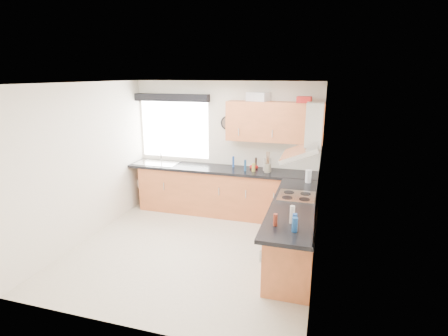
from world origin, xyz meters
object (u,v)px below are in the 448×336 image
(upper_cabinets, at_px, (274,122))
(oven, at_px, (295,228))
(extractor_hood, at_px, (307,138))
(washing_machine, at_px, (179,190))

(upper_cabinets, bearing_deg, oven, -67.46)
(extractor_hood, distance_m, washing_machine, 3.10)
(upper_cabinets, bearing_deg, washing_machine, -176.73)
(oven, height_order, washing_machine, oven)
(upper_cabinets, bearing_deg, extractor_hood, -63.87)
(oven, xyz_separation_m, washing_machine, (-2.39, 1.22, -0.04))
(oven, distance_m, washing_machine, 2.68)
(extractor_hood, relative_size, washing_machine, 1.02)
(oven, xyz_separation_m, extractor_hood, (0.10, -0.00, 1.34))
(oven, distance_m, extractor_hood, 1.35)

